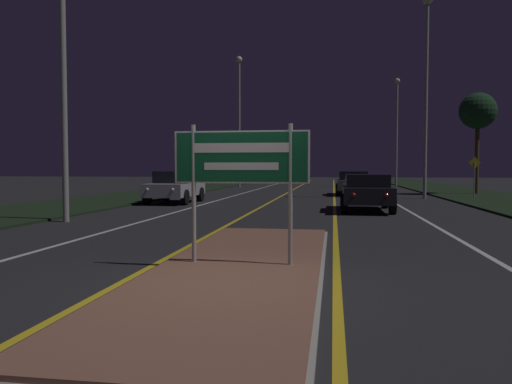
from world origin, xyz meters
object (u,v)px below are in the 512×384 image
at_px(streetlight_left_far, 239,106).
at_px(streetlight_right_far, 397,122).
at_px(car_receding_1, 353,182).
at_px(car_approaching_0, 175,186).
at_px(highway_sign, 241,164).
at_px(streetlight_right_near, 426,70).
at_px(car_receding_0, 366,191).
at_px(warning_sign, 475,173).

relative_size(streetlight_left_far, streetlight_right_far, 1.17).
distance_m(car_receding_1, car_approaching_0, 11.47).
bearing_deg(streetlight_right_far, car_receding_1, -107.03).
relative_size(highway_sign, car_approaching_0, 0.54).
xyz_separation_m(streetlight_right_near, car_receding_1, (-3.56, 3.01, -5.90)).
relative_size(highway_sign, streetlight_left_far, 0.20).
bearing_deg(car_approaching_0, car_receding_0, -20.07).
bearing_deg(car_receding_1, streetlight_right_far, 72.97).
bearing_deg(car_receding_0, car_approaching_0, 159.93).
height_order(car_approaching_0, warning_sign, warning_sign).
xyz_separation_m(streetlight_left_far, warning_sign, (14.72, -13.45, -5.27)).
bearing_deg(warning_sign, streetlight_right_far, 96.47).
distance_m(streetlight_right_near, car_receding_0, 10.52).
bearing_deg(streetlight_left_far, car_receding_0, -67.44).
xyz_separation_m(streetlight_left_far, car_receding_0, (8.84, -21.26, -5.88)).
distance_m(highway_sign, warning_sign, 20.88).
height_order(streetlight_right_far, warning_sign, streetlight_right_far).
distance_m(car_receding_0, car_approaching_0, 8.91).
bearing_deg(car_receding_1, streetlight_left_far, 130.43).
xyz_separation_m(streetlight_right_near, streetlight_right_far, (0.53, 16.37, -1.18)).
distance_m(highway_sign, car_receding_1, 22.40).
distance_m(highway_sign, car_approaching_0, 15.43).
relative_size(streetlight_left_far, warning_sign, 5.11).
bearing_deg(streetlight_right_near, car_receding_0, -113.55).
bearing_deg(highway_sign, warning_sign, 65.92).
xyz_separation_m(highway_sign, streetlight_right_near, (6.11, 19.22, 4.98)).
distance_m(streetlight_left_far, car_approaching_0, 19.13).
height_order(streetlight_right_near, car_receding_0, streetlight_right_near).
bearing_deg(highway_sign, streetlight_left_far, 100.79).
bearing_deg(streetlight_right_near, car_receding_1, 139.73).
xyz_separation_m(highway_sign, car_approaching_0, (-5.73, 14.30, -0.90)).
bearing_deg(streetlight_right_far, highway_sign, -100.58).
bearing_deg(warning_sign, car_receding_0, -126.96).
height_order(car_receding_1, warning_sign, warning_sign).
relative_size(streetlight_right_near, warning_sign, 5.02).
height_order(car_receding_1, car_approaching_0, car_approaching_0).
height_order(highway_sign, streetlight_right_far, streetlight_right_far).
relative_size(streetlight_right_near, car_approaching_0, 2.57).
height_order(highway_sign, streetlight_right_near, streetlight_right_near).
bearing_deg(car_approaching_0, highway_sign, -68.18).
xyz_separation_m(highway_sign, warning_sign, (8.52, 19.06, -0.32)).
bearing_deg(highway_sign, car_receding_0, 76.80).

